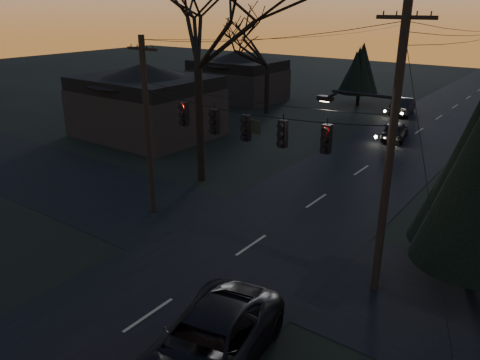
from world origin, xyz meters
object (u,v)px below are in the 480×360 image
Objects in this scene: utility_pole_far_l at (396,100)px; bare_tree_left at (196,17)px; sedan_oncoming_a at (395,131)px; suv_near at (207,346)px; utility_pole_right at (374,288)px; sedan_oncoming_b at (403,106)px; utility_pole_left at (154,211)px.

bare_tree_left reaches higher than utility_pole_far_l.
utility_pole_far_l is at bearing -82.00° from sedan_oncoming_a.
utility_pole_far_l reaches higher than suv_near.
utility_pole_right is at bearing 59.80° from suv_near.
sedan_oncoming_a is at bearing 95.87° from sedan_oncoming_b.
sedan_oncoming_b is at bearing 106.56° from utility_pole_right.
bare_tree_left is at bearing 101.15° from utility_pole_left.
utility_pole_far_l is 0.61× the size of bare_tree_left.
bare_tree_left is at bearing 58.07° from sedan_oncoming_a.
utility_pole_right reaches higher than utility_pole_far_l.
utility_pole_right reaches higher than sedan_oncoming_b.
utility_pole_right is 7.15m from suv_near.
utility_pole_right is 2.04× the size of sedan_oncoming_b.
utility_pole_right is 30.54m from sedan_oncoming_b.
bare_tree_left is 3.12× the size of sedan_oncoming_a.
utility_pole_left is 11.42m from suv_near.
utility_pole_left is at bearing -78.85° from bare_tree_left.
utility_pole_far_l is 7.34m from sedan_oncoming_b.
sedan_oncoming_b is (-8.70, 29.27, 0.81)m from utility_pole_right.
suv_near is (10.14, -11.51, -8.27)m from bare_tree_left.
bare_tree_left reaches higher than sedan_oncoming_a.
sedan_oncoming_b is (-2.40, 9.03, 0.10)m from sedan_oncoming_a.
utility_pole_left reaches higher than sedan_oncoming_b.
sedan_oncoming_b is at bearing 88.77° from suv_near.
utility_pole_left is 1.73× the size of sedan_oncoming_b.
suv_near is at bearing 91.06° from sedan_oncoming_b.
utility_pole_far_l is at bearing -76.44° from sedan_oncoming_b.
sedan_oncoming_b is (-6.40, 35.99, -0.02)m from suv_near.
utility_pole_right is 37.79m from utility_pole_far_l.
suv_near reaches higher than sedan_oncoming_b.
sedan_oncoming_a is at bearing 87.12° from suv_near.
utility_pole_far_l is at bearing 88.27° from bare_tree_left.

